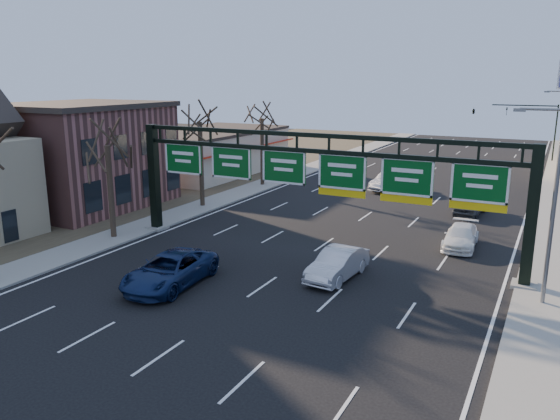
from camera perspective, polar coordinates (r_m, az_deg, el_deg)
The scene contains 18 objects.
ground at distance 26.11m, azimuth -4.01°, elevation -9.44°, with size 160.00×160.00×0.00m, color black.
sidewalk_left at distance 48.83m, azimuth -4.71°, elevation 1.63°, with size 3.00×120.00×0.12m, color gray.
sidewalk_right at distance 41.72m, azimuth 26.72°, elevation -1.92°, with size 3.00×120.00×0.12m, color gray.
dirt_strip_left at distance 56.15m, azimuth -15.35°, elevation 2.75°, with size 21.00×120.00×0.06m, color #473D2B.
lane_markings at distance 43.59m, azimuth 9.73°, elevation -0.07°, with size 21.60×120.00×0.01m, color white.
sign_gantry at distance 31.55m, azimuth 3.66°, elevation 3.42°, with size 24.60×1.20×7.20m.
brick_block at distance 46.77m, azimuth -19.92°, elevation 5.43°, with size 10.40×12.40×8.30m.
cream_strip at distance 60.56m, azimuth -7.24°, elevation 6.13°, with size 10.90×18.40×4.70m.
tree_gantry at distance 36.08m, azimuth -17.74°, elevation 8.09°, with size 3.60×3.60×8.48m.
tree_mid at distance 43.67m, azimuth -8.43°, elevation 10.43°, with size 3.60×3.60×9.24m.
tree_far at distance 52.13m, azimuth -1.91°, elevation 10.68°, with size 3.60×3.60×8.86m.
streetlight_near at distance 26.95m, azimuth 26.51°, elevation 1.19°, with size 2.15×0.22×9.00m.
traffic_signal_mast at distance 75.91m, azimuth 22.33°, elevation 9.13°, with size 10.16×0.54×7.00m.
car_blue_suv at distance 28.12m, azimuth -11.42°, elevation -6.18°, with size 2.71×5.87×1.63m, color #12224F.
car_silver_sedan at distance 28.71m, azimuth 6.02°, elevation -5.64°, with size 1.64×4.69×1.55m, color silver.
car_white_wagon at distance 35.52m, azimuth 18.38°, elevation -2.65°, with size 1.88×4.62×1.34m, color white.
car_grey_far at distance 44.28m, azimuth 19.27°, elevation 0.59°, with size 1.85×4.59×1.57m, color #424447.
car_silver_distant at distance 51.67m, azimuth 11.33°, elevation 2.95°, with size 1.74×5.00×1.65m, color #AFAEB3.
Camera 1 is at (12.58, -20.45, 10.27)m, focal length 35.00 mm.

